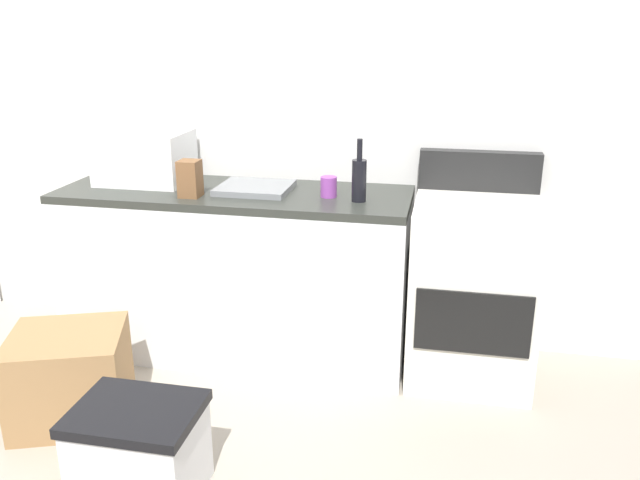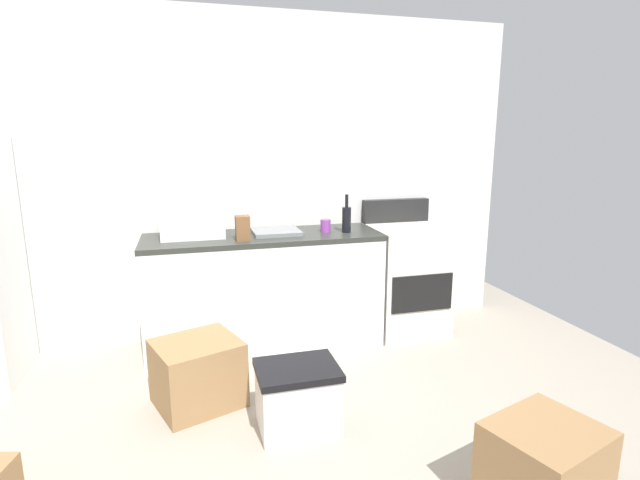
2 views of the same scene
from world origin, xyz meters
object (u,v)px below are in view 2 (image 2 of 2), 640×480
object	(u,v)px
wine_bottle	(346,219)
microwave	(192,219)
storage_bin	(298,397)
coffee_mug	(326,226)
knife_block	(243,228)
cardboard_box_medium	(198,373)
stove_oven	(406,277)
cardboard_box_small	(543,473)

from	to	relation	value
wine_bottle	microwave	bearing A→B (deg)	172.56
microwave	wine_bottle	size ratio (longest dim) A/B	1.53
wine_bottle	storage_bin	xyz separation A→B (m)	(-0.65, -1.11, -0.82)
coffee_mug	storage_bin	bearing A→B (deg)	-113.13
wine_bottle	knife_block	xyz separation A→B (m)	(-0.82, -0.08, -0.02)
wine_bottle	knife_block	bearing A→B (deg)	-174.40
microwave	knife_block	distance (m)	0.42
wine_bottle	knife_block	distance (m)	0.83
cardboard_box_medium	knife_block	bearing A→B (deg)	58.79
knife_block	cardboard_box_medium	world-z (taller)	knife_block
wine_bottle	coffee_mug	bearing A→B (deg)	161.92
microwave	knife_block	world-z (taller)	microwave
coffee_mug	cardboard_box_medium	world-z (taller)	coffee_mug
stove_oven	storage_bin	xyz separation A→B (m)	(-1.22, -1.19, -0.27)
stove_oven	knife_block	size ratio (longest dim) A/B	6.11
wine_bottle	cardboard_box_small	bearing A→B (deg)	-83.67
stove_oven	microwave	world-z (taller)	microwave
knife_block	cardboard_box_small	distance (m)	2.36
knife_block	storage_bin	bearing A→B (deg)	-80.69
coffee_mug	cardboard_box_small	world-z (taller)	coffee_mug
storage_bin	cardboard_box_small	bearing A→B (deg)	-46.83
stove_oven	wine_bottle	xyz separation A→B (m)	(-0.57, -0.08, 0.54)
microwave	cardboard_box_medium	distance (m)	1.19
stove_oven	storage_bin	distance (m)	1.72
wine_bottle	cardboard_box_small	distance (m)	2.21
stove_oven	storage_bin	bearing A→B (deg)	-135.69
stove_oven	storage_bin	world-z (taller)	stove_oven
microwave	coffee_mug	bearing A→B (deg)	-5.73
cardboard_box_small	wine_bottle	bearing A→B (deg)	96.33
microwave	cardboard_box_medium	xyz separation A→B (m)	(-0.02, -0.85, -0.83)
microwave	cardboard_box_small	bearing A→B (deg)	-57.59
knife_block	wine_bottle	bearing A→B (deg)	5.60
coffee_mug	storage_bin	size ratio (longest dim) A/B	0.22
knife_block	cardboard_box_medium	size ratio (longest dim) A/B	0.37
microwave	cardboard_box_small	world-z (taller)	microwave
cardboard_box_medium	coffee_mug	bearing A→B (deg)	35.77
knife_block	cardboard_box_small	world-z (taller)	knife_block
cardboard_box_small	microwave	bearing A→B (deg)	122.41
microwave	knife_block	xyz separation A→B (m)	(0.35, -0.23, -0.05)
cardboard_box_medium	stove_oven	bearing A→B (deg)	23.80
coffee_mug	cardboard_box_medium	xyz separation A→B (m)	(-1.04, -0.75, -0.74)
wine_bottle	cardboard_box_small	size ratio (longest dim) A/B	0.66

